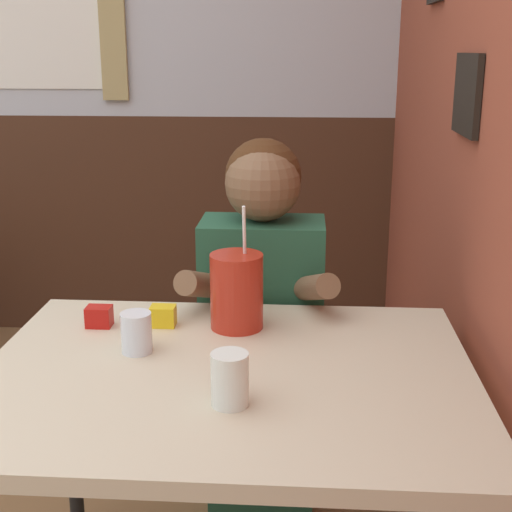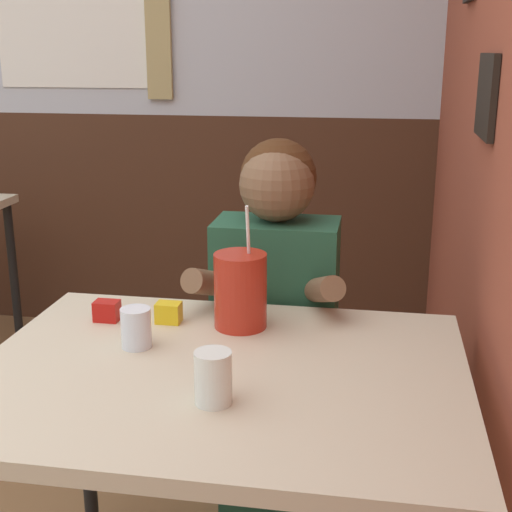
# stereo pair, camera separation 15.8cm
# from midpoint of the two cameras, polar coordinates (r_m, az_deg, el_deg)

# --- Properties ---
(brick_wall_right) EXTENTS (0.08, 4.41, 2.70)m
(brick_wall_right) POSITION_cam_midpoint_polar(r_m,az_deg,el_deg) (2.21, 13.97, 14.28)
(brick_wall_right) COLOR brown
(brick_wall_right) RESTS_ON ground_plane
(back_wall) EXTENTS (5.94, 0.09, 2.70)m
(back_wall) POSITION_cam_midpoint_polar(r_m,az_deg,el_deg) (3.60, -15.08, 14.88)
(back_wall) COLOR silver
(back_wall) RESTS_ON ground_plane
(main_table) EXTENTS (1.03, 0.81, 0.77)m
(main_table) POSITION_cam_midpoint_polar(r_m,az_deg,el_deg) (1.54, -5.31, -11.48)
(main_table) COLOR beige
(main_table) RESTS_ON ground_plane
(person_seated) EXTENTS (0.42, 0.41, 1.18)m
(person_seated) POSITION_cam_midpoint_polar(r_m,az_deg,el_deg) (2.04, -1.73, -6.40)
(person_seated) COLOR #235138
(person_seated) RESTS_ON ground_plane
(cocktail_pitcher) EXTENTS (0.13, 0.13, 0.30)m
(cocktail_pitcher) POSITION_cam_midpoint_polar(r_m,az_deg,el_deg) (1.69, -4.23, -2.86)
(cocktail_pitcher) COLOR #B22819
(cocktail_pitcher) RESTS_ON main_table
(glass_near_pitcher) EXTENTS (0.07, 0.07, 0.09)m
(glass_near_pitcher) POSITION_cam_midpoint_polar(r_m,az_deg,el_deg) (1.60, -12.36, -6.06)
(glass_near_pitcher) COLOR silver
(glass_near_pitcher) RESTS_ON main_table
(glass_center) EXTENTS (0.07, 0.07, 0.10)m
(glass_center) POSITION_cam_midpoint_polar(r_m,az_deg,el_deg) (1.35, -5.51, -9.86)
(glass_center) COLOR silver
(glass_center) RESTS_ON main_table
(condiment_ketchup) EXTENTS (0.06, 0.04, 0.05)m
(condiment_ketchup) POSITION_cam_midpoint_polar(r_m,az_deg,el_deg) (1.77, -14.96, -4.75)
(condiment_ketchup) COLOR #B7140F
(condiment_ketchup) RESTS_ON main_table
(condiment_mustard) EXTENTS (0.06, 0.04, 0.05)m
(condiment_mustard) POSITION_cam_midpoint_polar(r_m,az_deg,el_deg) (1.74, -10.04, -4.80)
(condiment_mustard) COLOR yellow
(condiment_mustard) RESTS_ON main_table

